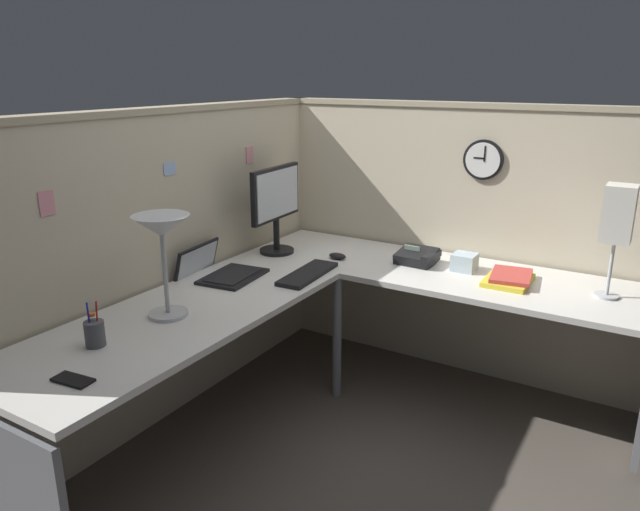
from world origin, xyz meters
name	(u,v)px	position (x,y,z in m)	size (l,w,h in m)	color
ground_plane	(348,416)	(0.00, 0.00, 0.00)	(6.80, 6.80, 0.00)	#4C443D
cubicle_wall_back	(166,265)	(-0.36, 0.87, 0.79)	(2.57, 0.12, 1.58)	beige
cubicle_wall_right	(460,240)	(0.87, -0.27, 0.79)	(0.12, 2.37, 1.58)	beige
desk	(344,316)	(-0.15, -0.05, 0.63)	(2.35, 2.15, 0.73)	silver
monitor	(276,203)	(0.29, 0.64, 1.02)	(0.46, 0.20, 0.50)	black
laptop	(217,271)	(-0.21, 0.66, 0.75)	(0.38, 0.42, 0.22)	black
keyboard	(308,274)	(0.02, 0.26, 0.74)	(0.43, 0.14, 0.02)	black
computer_mouse	(337,256)	(0.36, 0.27, 0.75)	(0.06, 0.10, 0.03)	black
desk_lamp_dome	(162,234)	(-0.73, 0.50, 1.09)	(0.24, 0.24, 0.44)	#B7BABF
pen_cup	(95,333)	(-1.10, 0.52, 0.78)	(0.08, 0.08, 0.18)	#4C4C51
cell_phone	(73,380)	(-1.32, 0.36, 0.73)	(0.07, 0.14, 0.01)	black
office_phone	(418,257)	(0.51, -0.15, 0.77)	(0.20, 0.22, 0.11)	black
book_stack	(509,278)	(0.46, -0.66, 0.75)	(0.30, 0.23, 0.04)	yellow
desk_lamp_paper	(618,217)	(0.49, -1.10, 1.11)	(0.13, 0.13, 0.53)	#B7BABF
tissue_box	(464,262)	(0.53, -0.40, 0.78)	(0.12, 0.12, 0.09)	silver
wall_clock	(483,160)	(0.82, -0.38, 1.28)	(0.04, 0.22, 0.22)	black
pinned_note_leftmost	(170,169)	(-0.35, 0.82, 1.29)	(0.08, 0.00, 0.06)	#99B7E5
pinned_note_middle	(47,203)	(-1.02, 0.82, 1.24)	(0.07, 0.00, 0.10)	pink
pinned_note_rightmost	(250,155)	(0.29, 0.82, 1.28)	(0.06, 0.00, 0.09)	pink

